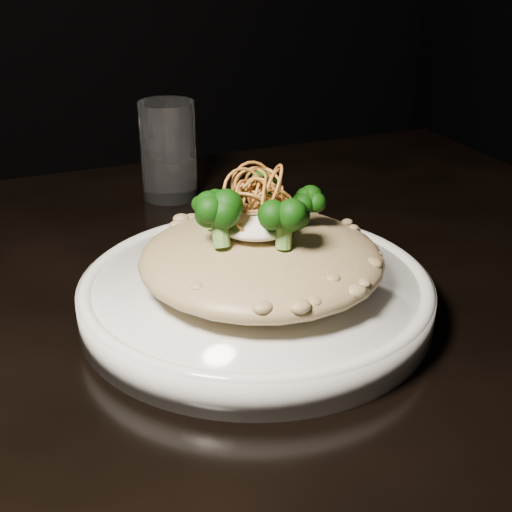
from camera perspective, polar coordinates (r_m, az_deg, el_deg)
The scene contains 7 objects.
table at distance 0.70m, azimuth -6.26°, elevation -9.29°, with size 1.10×0.80×0.75m.
plate at distance 0.62m, azimuth -0.00°, elevation -3.27°, with size 0.30×0.30×0.03m, color white.
risotto at distance 0.60m, azimuth 0.42°, elevation -0.20°, with size 0.21×0.21×0.05m, color brown.
broccoli at distance 0.58m, azimuth 0.28°, elevation 4.48°, with size 0.15×0.15×0.06m, color black, non-canonical shape.
cheese at distance 0.59m, azimuth 0.00°, elevation 2.71°, with size 0.07×0.07×0.02m, color white.
shallots at distance 0.58m, azimuth -0.09°, elevation 5.28°, with size 0.05×0.05×0.03m, color brown, non-canonical shape.
drinking_glass at distance 0.88m, azimuth -7.03°, elevation 8.38°, with size 0.07×0.07×0.12m, color white.
Camera 1 is at (-0.15, -0.56, 1.06)m, focal length 50.00 mm.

